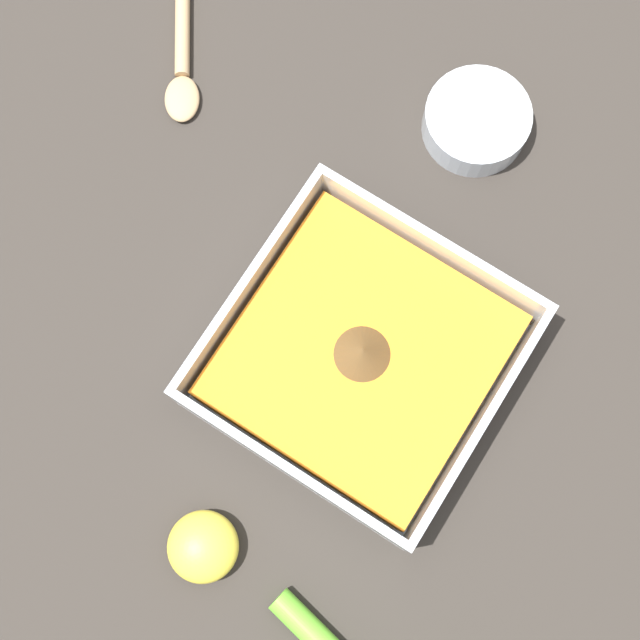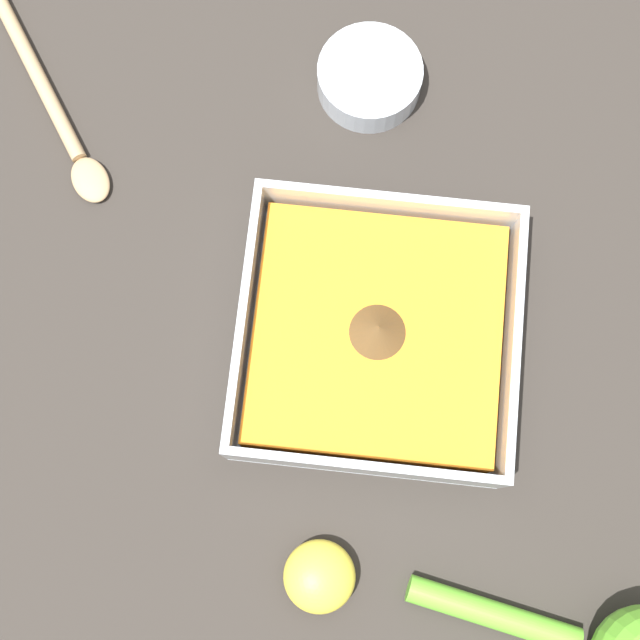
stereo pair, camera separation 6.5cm
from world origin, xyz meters
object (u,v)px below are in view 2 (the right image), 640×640
object	(u,v)px
square_dish	(376,337)
wooden_spoon	(53,105)
spice_bowl	(369,78)
lemon_half	(319,576)

from	to	relation	value
square_dish	wooden_spoon	bearing A→B (deg)	59.02
spice_bowl	lemon_half	distance (m)	0.38
wooden_spoon	lemon_half	bearing A→B (deg)	2.52
square_dish	wooden_spoon	size ratio (longest dim) A/B	1.07
lemon_half	wooden_spoon	bearing A→B (deg)	36.61
square_dish	spice_bowl	distance (m)	0.21
square_dish	lemon_half	size ratio (longest dim) A/B	3.88
spice_bowl	lemon_half	xyz separation A→B (m)	(-0.38, -0.00, 0.00)
wooden_spoon	square_dish	bearing A→B (deg)	24.93
square_dish	spice_bowl	world-z (taller)	square_dish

